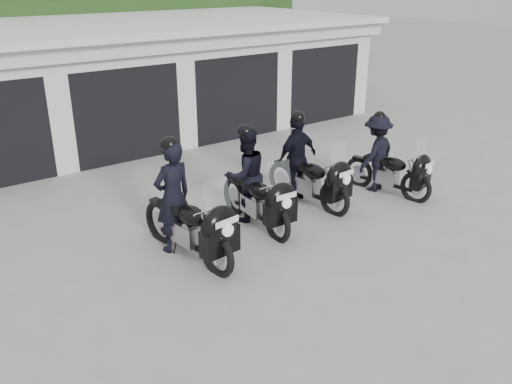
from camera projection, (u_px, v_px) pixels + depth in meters
ground at (272, 246)px, 8.95m from camera, size 80.00×80.00×0.00m
garage_block at (86, 84)px, 14.41m from camera, size 16.40×6.80×2.96m
background_vegetation at (39, 19)px, 17.73m from camera, size 20.00×3.90×5.80m
police_bike_a at (185, 211)px, 8.36m from camera, size 0.83×2.26×1.97m
police_bike_b at (251, 182)px, 9.51m from camera, size 0.86×2.11×1.83m
police_bike_c at (303, 164)px, 10.40m from camera, size 1.05×2.11×1.84m
police_bike_d at (383, 158)px, 10.91m from camera, size 1.11×1.94×1.71m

